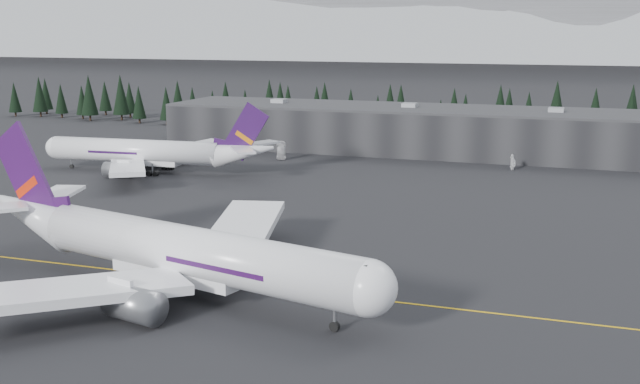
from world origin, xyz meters
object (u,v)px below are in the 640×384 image
(jet_parked, at_px, (155,152))
(gse_vehicle_a, at_px, (281,157))
(gse_vehicle_b, at_px, (513,167))
(terminal, at_px, (444,131))
(jet_main, at_px, (162,247))

(jet_parked, bearing_deg, gse_vehicle_a, -132.66)
(jet_parked, distance_m, gse_vehicle_b, 88.29)
(terminal, xyz_separation_m, gse_vehicle_a, (-38.38, -27.06, -5.58))
(jet_parked, height_order, gse_vehicle_b, jet_parked)
(terminal, distance_m, jet_parked, 81.39)
(jet_main, relative_size, gse_vehicle_a, 13.63)
(terminal, relative_size, gse_vehicle_b, 40.58)
(jet_parked, xyz_separation_m, gse_vehicle_a, (21.77, 27.75, -4.30))
(terminal, xyz_separation_m, gse_vehicle_b, (21.62, -21.81, -5.63))
(jet_main, relative_size, jet_parked, 1.16)
(jet_main, distance_m, jet_parked, 91.07)
(jet_main, height_order, gse_vehicle_b, jet_main)
(terminal, distance_m, gse_vehicle_b, 31.22)
(jet_parked, bearing_deg, jet_main, 116.83)
(terminal, height_order, jet_parked, jet_parked)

